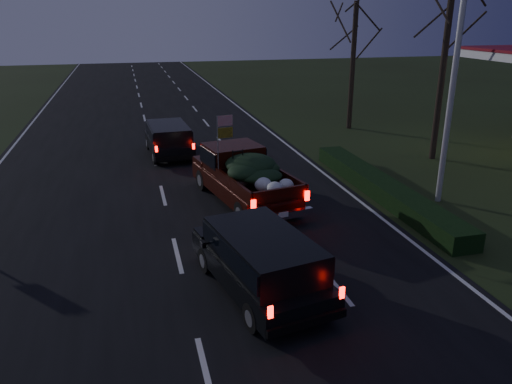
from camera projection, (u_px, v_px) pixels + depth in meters
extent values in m
plane|color=black|center=(177.00, 256.00, 13.81)|extent=(120.00, 120.00, 0.00)
cube|color=black|center=(177.00, 255.00, 13.80)|extent=(14.00, 120.00, 0.02)
cube|color=black|center=(382.00, 188.00, 18.28)|extent=(1.00, 10.00, 0.60)
cylinder|color=silver|center=(454.00, 73.00, 16.36)|extent=(0.20, 0.20, 9.00)
cylinder|color=black|center=(443.00, 64.00, 21.71)|extent=(0.28, 0.28, 8.50)
cylinder|color=black|center=(353.00, 67.00, 28.11)|extent=(0.28, 0.28, 7.00)
cube|color=black|center=(243.00, 184.00, 17.66)|extent=(2.99, 5.43, 0.56)
cube|color=black|center=(233.00, 157.00, 18.19)|extent=(2.18, 1.97, 0.92)
cube|color=black|center=(233.00, 154.00, 18.15)|extent=(2.26, 1.89, 0.56)
cube|color=black|center=(260.00, 187.00, 16.42)|extent=(2.41, 3.18, 0.06)
ellipsoid|color=black|center=(254.00, 170.00, 16.72)|extent=(1.96, 2.13, 0.62)
cylinder|color=gray|center=(218.00, 146.00, 16.79)|extent=(0.03, 0.03, 2.05)
cube|color=red|center=(225.00, 121.00, 16.61)|extent=(0.53, 0.12, 0.35)
cube|color=gold|center=(225.00, 133.00, 16.75)|extent=(0.53, 0.12, 0.35)
cube|color=black|center=(169.00, 144.00, 23.48)|extent=(1.99, 4.35, 0.53)
cube|color=black|center=(169.00, 132.00, 23.08)|extent=(1.83, 3.19, 0.71)
cube|color=black|center=(168.00, 131.00, 23.05)|extent=(1.91, 3.11, 0.43)
cube|color=black|center=(259.00, 269.00, 11.87)|extent=(2.65, 4.68, 0.55)
cube|color=black|center=(263.00, 250.00, 11.47)|extent=(2.31, 3.48, 0.73)
cube|color=black|center=(263.00, 247.00, 11.45)|extent=(2.38, 3.41, 0.44)
cube|color=black|center=(203.00, 244.00, 12.01)|extent=(0.13, 0.22, 0.15)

